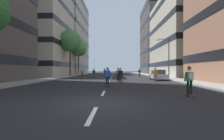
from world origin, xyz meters
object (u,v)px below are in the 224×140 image
Objects in this scene: skater_9 at (105,71)px; skater_1 at (118,73)px; skater_0 at (94,72)px; skater_7 at (108,76)px; street_tree_mid at (70,41)px; skater_6 at (118,72)px; skater_10 at (121,74)px; skater_11 at (190,79)px; skater_13 at (155,74)px; street_tree_far at (78,48)px; streetlamp_right at (167,54)px; skater_3 at (118,74)px; skater_12 at (140,72)px; skater_5 at (82,73)px; skater_4 at (120,72)px; skater_8 at (108,72)px; parked_car_near at (158,75)px; skater_2 at (105,72)px.

skater_1 is at bearing -80.33° from skater_9.
skater_0 and skater_7 have the same top height.
street_tree_mid is 14.61m from skater_6.
skater_10 is (0.05, -11.40, -0.03)m from skater_6.
skater_6 is (0.16, 7.35, 0.03)m from skater_1.
skater_13 is at bearing 86.43° from skater_11.
streetlamp_right is at bearing -44.95° from street_tree_far.
skater_3 is 1.00× the size of skater_12.
skater_1 is 9.21m from skater_7.
skater_6 is at bearing 27.51° from skater_5.
skater_0 and skater_9 have the same top height.
skater_5 and skater_7 have the same top height.
skater_3 and skater_10 have the same top height.
skater_10 is 1.00× the size of skater_12.
skater_11 is (4.07, -11.48, 0.00)m from skater_3.
skater_9 is (-2.07, 28.00, 0.03)m from skater_7.
skater_4 is 1.00× the size of skater_10.
skater_9 is at bearing 115.24° from skater_4.
skater_1 is 19.14m from skater_9.
skater_13 is at bearing 8.06° from skater_10.
skater_8 is at bearing -177.19° from skater_12.
skater_7 is (-9.13, -11.68, -3.15)m from streetlamp_right.
parked_car_near is 4.57m from streetlamp_right.
skater_10 is (0.21, -4.06, 0.00)m from skater_1.
skater_2 is (7.84, 3.73, -7.25)m from street_tree_mid.
skater_2 and skater_8 have the same top height.
parked_car_near is 2.47× the size of skater_9.
street_tree_far is at bearing 160.95° from skater_9.
skater_10 is at bearing -171.94° from skater_13.
skater_6 is at bearing -51.69° from street_tree_far.
street_tree_mid reaches higher than skater_12.
street_tree_far is 30.27m from skater_13.
skater_2 is at bearing 118.95° from parked_car_near.
skater_7 is (-1.04, -6.44, -0.03)m from skater_3.
skater_7 reaches higher than parked_car_near.
skater_13 is (8.98, -8.25, -0.03)m from skater_0.
skater_3 and skater_5 have the same top height.
skater_4 is (-7.52, 8.52, -3.15)m from streetlamp_right.
skater_2 is 1.88m from skater_9.
street_tree_mid is 8.35m from street_tree_far.
skater_0 is 1.00× the size of skater_2.
skater_5 is at bearing -128.57° from skater_8.
skater_4 is 1.00× the size of skater_9.
parked_car_near is at bearing 37.11° from skater_10.
skater_10 is 10.79m from skater_11.
skater_2 is at bearing 103.03° from skater_11.
skater_5 is 1.00× the size of skater_6.
street_tree_mid is 12.06m from skater_9.
skater_0 is 1.00× the size of skater_3.
skater_11 is at bearing -74.38° from skater_1.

